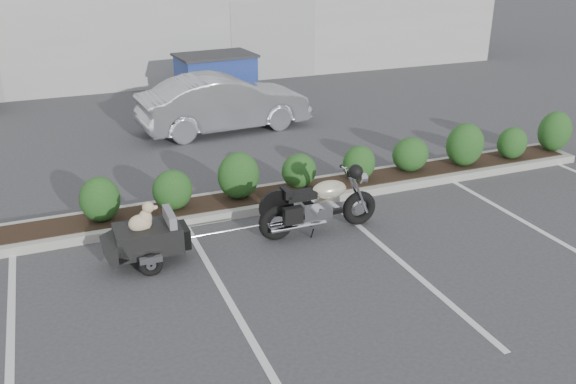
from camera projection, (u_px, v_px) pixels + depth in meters
name	position (u px, v px, depth m)	size (l,w,h in m)	color
ground	(310.00, 257.00, 9.27)	(90.00, 90.00, 0.00)	#38383A
planter_kerb	(311.00, 191.00, 11.47)	(12.00, 1.00, 0.15)	#9E9E93
building	(128.00, 8.00, 23.03)	(26.00, 10.00, 4.00)	#9EA099
motorcycle	(319.00, 205.00, 9.87)	(2.09, 0.70, 1.20)	black
pet_trailer	(147.00, 237.00, 8.95)	(1.66, 0.92, 0.99)	black
sedan	(224.00, 103.00, 15.10)	(1.47, 4.21, 1.39)	#BABAC2
dumpster	(216.00, 79.00, 17.55)	(2.29, 1.66, 1.43)	navy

